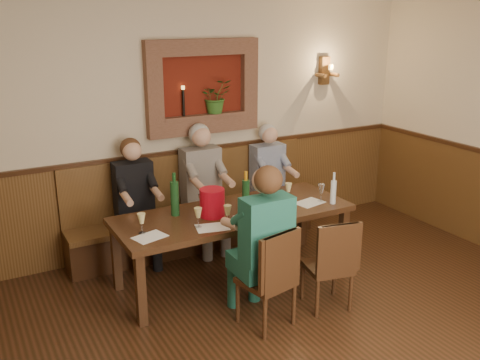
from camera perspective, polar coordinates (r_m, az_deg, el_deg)
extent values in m
cube|color=beige|center=(6.19, -5.76, 5.64)|extent=(6.00, 0.04, 2.80)
cube|color=#503316|center=(6.40, -5.46, -1.86)|extent=(6.00, 0.04, 1.10)
cube|color=#381E0F|center=(6.23, -5.61, 3.14)|extent=(6.02, 0.06, 0.05)
cube|color=#60180D|center=(6.18, -4.10, 9.91)|extent=(1.00, 0.02, 0.70)
cube|color=brown|center=(6.09, -4.01, 13.96)|extent=(1.36, 0.12, 0.18)
cube|color=brown|center=(6.21, -3.84, 5.83)|extent=(1.36, 0.12, 0.18)
cube|color=brown|center=(5.91, -9.17, 9.40)|extent=(0.18, 0.12, 0.70)
cube|color=brown|center=(6.41, 0.94, 10.22)|extent=(0.18, 0.12, 0.70)
cube|color=brown|center=(6.19, -3.86, 6.83)|extent=(1.00, 0.14, 0.04)
imported|color=#326322|center=(6.22, -2.63, 8.91)|extent=(0.35, 0.30, 0.39)
cylinder|color=black|center=(6.06, -6.05, 8.18)|extent=(0.03, 0.03, 0.30)
cylinder|color=#FFBF59|center=(6.03, -6.10, 9.77)|extent=(0.04, 0.04, 0.04)
cube|color=#503316|center=(7.02, 8.97, 11.46)|extent=(0.12, 0.08, 0.35)
cylinder|color=#503316|center=(6.90, 8.64, 10.97)|extent=(0.05, 0.18, 0.05)
cylinder|color=#503316|center=(7.03, 9.96, 11.02)|extent=(0.05, 0.18, 0.05)
cylinder|color=#FFBF59|center=(6.91, 9.66, 11.76)|extent=(0.06, 0.06, 0.06)
cube|color=#311D0E|center=(5.38, -0.68, -3.65)|extent=(2.40, 0.90, 0.06)
cube|color=#311D0E|center=(4.83, -10.55, -11.45)|extent=(0.08, 0.08, 0.69)
cube|color=#311D0E|center=(5.82, 10.91, -6.27)|extent=(0.08, 0.08, 0.69)
cube|color=#311D0E|center=(5.47, -13.06, -8.04)|extent=(0.08, 0.08, 0.69)
cube|color=#311D0E|center=(6.36, 6.69, -3.98)|extent=(0.08, 0.08, 0.69)
cube|color=#381E0F|center=(6.33, -4.57, -5.43)|extent=(3.00, 0.40, 0.40)
cube|color=#503316|center=(6.25, -4.61, -3.57)|extent=(3.00, 0.45, 0.06)
cube|color=#503316|center=(6.30, -5.41, 0.03)|extent=(3.00, 0.06, 0.66)
cube|color=#311D0E|center=(4.86, 2.76, -13.01)|extent=(0.46, 0.46, 0.39)
cube|color=#311D0E|center=(4.75, 2.79, -10.73)|extent=(0.48, 0.48, 0.05)
cube|color=#311D0E|center=(4.51, 4.47, -8.55)|extent=(0.41, 0.12, 0.49)
cube|color=#311D0E|center=(5.19, 9.17, -11.22)|extent=(0.44, 0.44, 0.37)
cube|color=#311D0E|center=(5.09, 9.28, -9.14)|extent=(0.46, 0.46, 0.05)
cube|color=#311D0E|center=(4.84, 10.35, -7.30)|extent=(0.39, 0.12, 0.47)
cube|color=black|center=(5.96, -10.48, -6.94)|extent=(0.41, 0.43, 0.45)
cube|color=black|center=(5.88, -11.34, -0.58)|extent=(0.41, 0.21, 0.53)
sphere|color=#D8A384|center=(5.73, -11.46, 3.05)|extent=(0.20, 0.20, 0.20)
sphere|color=#4C2D19|center=(5.77, -11.61, 3.34)|extent=(0.22, 0.22, 0.22)
cube|color=#4F4C48|center=(6.22, -3.41, -5.61)|extent=(0.44, 0.46, 0.45)
cube|color=#4F4C48|center=(6.14, -4.24, 0.83)|extent=(0.44, 0.23, 0.58)
sphere|color=#D8A384|center=(5.99, -4.16, 4.63)|extent=(0.22, 0.22, 0.22)
sphere|color=#B2B2B2|center=(6.04, -4.38, 4.92)|extent=(0.24, 0.24, 0.24)
cube|color=navy|center=(6.63, 3.59, -4.10)|extent=(0.40, 0.42, 0.45)
cube|color=navy|center=(6.55, 2.93, 1.58)|extent=(0.40, 0.21, 0.53)
sphere|color=#D8A384|center=(6.43, 3.17, 4.83)|extent=(0.20, 0.20, 0.20)
sphere|color=#B2B2B2|center=(6.46, 2.94, 5.08)|extent=(0.22, 0.22, 0.22)
cube|color=#1B545F|center=(4.98, 1.67, -11.81)|extent=(0.44, 0.46, 0.45)
cube|color=#1B545F|center=(4.54, 2.88, -5.28)|extent=(0.44, 0.23, 0.57)
sphere|color=#D8A384|center=(4.43, 2.68, -0.05)|extent=(0.22, 0.22, 0.22)
sphere|color=#4C2D19|center=(4.38, 3.03, 0.03)|extent=(0.24, 0.24, 0.24)
cylinder|color=red|center=(5.20, -2.99, -2.43)|extent=(0.32, 0.32, 0.28)
cylinder|color=#19471E|center=(5.31, 0.62, -1.70)|extent=(0.10, 0.10, 0.33)
cylinder|color=orange|center=(5.25, 0.63, 0.45)|extent=(0.04, 0.04, 0.09)
cylinder|color=#19471E|center=(5.25, -6.97, -1.98)|extent=(0.11, 0.11, 0.34)
cylinder|color=#19471E|center=(5.18, -7.06, 0.28)|extent=(0.04, 0.04, 0.09)
cylinder|color=silver|center=(5.63, 9.91, -1.29)|extent=(0.08, 0.08, 0.25)
cylinder|color=silver|center=(5.58, 10.00, 0.34)|extent=(0.03, 0.03, 0.09)
cube|color=white|center=(4.84, -9.60, -6.00)|extent=(0.33, 0.27, 0.00)
cube|color=white|center=(5.26, 1.01, -3.76)|extent=(0.32, 0.27, 0.00)
cube|color=white|center=(5.65, 7.41, -2.41)|extent=(0.34, 0.27, 0.00)
cube|color=white|center=(4.98, -2.97, -5.07)|extent=(0.34, 0.28, 0.00)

